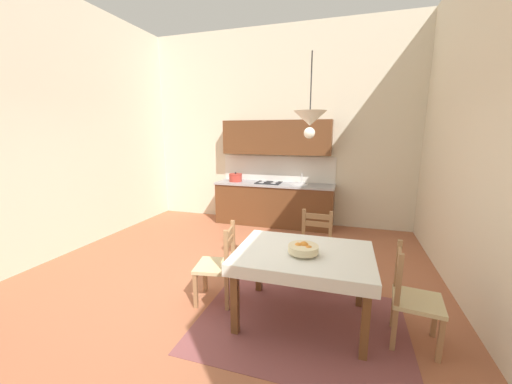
{
  "coord_description": "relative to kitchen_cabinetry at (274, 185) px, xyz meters",
  "views": [
    {
      "loc": [
        1.52,
        -3.06,
        1.94
      ],
      "look_at": [
        0.38,
        0.57,
        1.18
      ],
      "focal_mm": 20.74,
      "sensor_mm": 36.0,
      "label": 1
    }
  ],
  "objects": [
    {
      "name": "dining_chair_tv_side",
      "position": [
        0.12,
        -3.12,
        -0.41
      ],
      "size": [
        0.49,
        0.49,
        0.93
      ],
      "color": "#D1BC89",
      "rests_on": "ground_plane"
    },
    {
      "name": "ground_plane",
      "position": [
        -0.03,
        -2.96,
        -0.91
      ],
      "size": [
        6.24,
        7.07,
        0.1
      ],
      "primitive_type": "cube",
      "color": "#A86042"
    },
    {
      "name": "kitchen_cabinetry",
      "position": [
        0.0,
        0.0,
        0.0
      ],
      "size": [
        2.5,
        0.63,
        2.2
      ],
      "color": "brown",
      "rests_on": "ground_plane"
    },
    {
      "name": "pendant_lamp",
      "position": [
        1.1,
        -3.06,
        1.22
      ],
      "size": [
        0.32,
        0.32,
        0.8
      ],
      "color": "black"
    },
    {
      "name": "area_rug",
      "position": [
        1.1,
        -3.27,
        -0.85
      ],
      "size": [
        2.1,
        1.6,
        0.01
      ],
      "primitive_type": "cube",
      "color": "brown",
      "rests_on": "ground_plane"
    },
    {
      "name": "dining_chair_kitchen_side",
      "position": [
        1.12,
        -2.28,
        -0.41
      ],
      "size": [
        0.43,
        0.43,
        0.93
      ],
      "color": "#D1BC89",
      "rests_on": "ground_plane"
    },
    {
      "name": "fruit_bowl",
      "position": [
        1.1,
        -3.24,
        -0.04
      ],
      "size": [
        0.3,
        0.3,
        0.12
      ],
      "color": "beige",
      "rests_on": "dining_table"
    },
    {
      "name": "dining_table",
      "position": [
        1.1,
        -3.17,
        -0.22
      ],
      "size": [
        1.39,
        1.05,
        0.75
      ],
      "color": "brown",
      "rests_on": "ground_plane"
    },
    {
      "name": "dining_chair_window_side",
      "position": [
        2.12,
        -3.23,
        -0.41
      ],
      "size": [
        0.47,
        0.47,
        0.93
      ],
      "color": "#D1BC89",
      "rests_on": "ground_plane"
    },
    {
      "name": "wall_left",
      "position": [
        -2.91,
        -2.96,
        1.19
      ],
      "size": [
        0.12,
        7.07,
        4.09
      ],
      "primitive_type": "cube",
      "color": "beige",
      "rests_on": "ground_plane"
    },
    {
      "name": "wall_back",
      "position": [
        -0.03,
        0.33,
        1.19
      ],
      "size": [
        6.24,
        0.12,
        4.09
      ],
      "primitive_type": "cube",
      "color": "beige",
      "rests_on": "ground_plane"
    }
  ]
}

